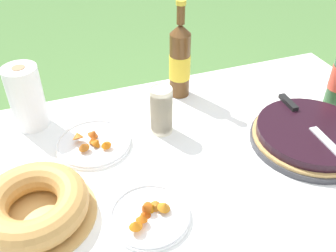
{
  "coord_description": "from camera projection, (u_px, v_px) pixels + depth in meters",
  "views": [
    {
      "loc": [
        -0.34,
        -0.73,
        1.49
      ],
      "look_at": [
        -0.03,
        0.13,
        0.79
      ],
      "focal_mm": 40.0,
      "sensor_mm": 36.0,
      "label": 1
    }
  ],
  "objects": [
    {
      "name": "snack_plate_near",
      "position": [
        150.0,
        215.0,
        0.95
      ],
      "size": [
        0.21,
        0.21,
        0.05
      ],
      "color": "white",
      "rests_on": "tablecloth"
    },
    {
      "name": "tablecloth",
      "position": [
        192.0,
        170.0,
        1.11
      ],
      "size": [
        1.59,
        0.99,
        0.1
      ],
      "color": "white",
      "rests_on": "garden_table"
    },
    {
      "name": "snack_plate_left",
      "position": [
        93.0,
        143.0,
        1.17
      ],
      "size": [
        0.24,
        0.24,
        0.06
      ],
      "color": "white",
      "rests_on": "tablecloth"
    },
    {
      "name": "paper_towel_roll",
      "position": [
        26.0,
        97.0,
        1.2
      ],
      "size": [
        0.11,
        0.11,
        0.22
      ],
      "color": "white",
      "rests_on": "tablecloth"
    },
    {
      "name": "bundt_cake",
      "position": [
        33.0,
        205.0,
        0.93
      ],
      "size": [
        0.31,
        0.31,
        0.08
      ],
      "color": "tan",
      "rests_on": "tablecloth"
    },
    {
      "name": "serving_knife",
      "position": [
        307.0,
        122.0,
        1.17
      ],
      "size": [
        0.04,
        0.38,
        0.01
      ],
      "rotation": [
        0.0,
        0.0,
        4.67
      ],
      "color": "silver",
      "rests_on": "berry_tart"
    },
    {
      "name": "cup_stack",
      "position": [
        161.0,
        110.0,
        1.19
      ],
      "size": [
        0.07,
        0.07,
        0.16
      ],
      "color": "beige",
      "rests_on": "tablecloth"
    },
    {
      "name": "berry_tart",
      "position": [
        310.0,
        136.0,
        1.17
      ],
      "size": [
        0.37,
        0.37,
        0.06
      ],
      "color": "#38383D",
      "rests_on": "tablecloth"
    },
    {
      "name": "garden_table",
      "position": [
        191.0,
        183.0,
        1.15
      ],
      "size": [
        1.58,
        0.98,
        0.72
      ],
      "color": "brown",
      "rests_on": "ground_plane"
    },
    {
      "name": "cider_bottle_amber",
      "position": [
        180.0,
        61.0,
        1.33
      ],
      "size": [
        0.08,
        0.08,
        0.36
      ],
      "color": "brown",
      "rests_on": "tablecloth"
    }
  ]
}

